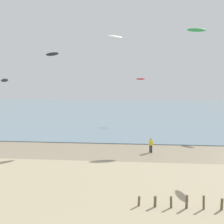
{
  "coord_description": "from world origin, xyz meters",
  "views": [
    {
      "loc": [
        1.68,
        -12.14,
        8.97
      ],
      "look_at": [
        -0.55,
        11.58,
        5.99
      ],
      "focal_mm": 47.76,
      "sensor_mm": 36.0,
      "label": 1
    }
  ],
  "objects": [
    {
      "name": "kite_aloft_7",
      "position": [
        -7.54,
        18.81,
        11.13
      ],
      "size": [
        2.17,
        1.98,
        0.55
      ],
      "primitive_type": "ellipsoid",
      "rotation": [
        0.33,
        0.0,
        5.59
      ],
      "color": "black"
    },
    {
      "name": "kite_aloft_3",
      "position": [
        1.74,
        43.8,
        8.21
      ],
      "size": [
        1.96,
        1.39,
        0.42
      ],
      "primitive_type": "ellipsoid",
      "rotation": [
        0.23,
        0.0,
        5.84
      ],
      "color": "red"
    },
    {
      "name": "kite_aloft_0",
      "position": [
        -1.76,
        28.51,
        13.99
      ],
      "size": [
        2.58,
        2.66,
        0.61
      ],
      "primitive_type": "ellipsoid",
      "rotation": [
        0.2,
        0.0,
        0.81
      ],
      "color": "white"
    },
    {
      "name": "person_mid_beach",
      "position": [
        3.01,
        21.84,
        0.92
      ],
      "size": [
        0.47,
        0.39,
        1.71
      ],
      "color": "#232328",
      "rests_on": "ground"
    },
    {
      "name": "kite_aloft_6",
      "position": [
        -10.84,
        14.53,
        8.46
      ],
      "size": [
        1.63,
        1.88,
        0.43
      ],
      "primitive_type": "ellipsoid",
      "rotation": [
        0.23,
        0.0,
        5.35
      ],
      "color": "black"
    },
    {
      "name": "sea",
      "position": [
        0.0,
        60.74,
        0.05
      ],
      "size": [
        160.0,
        70.0,
        0.1
      ],
      "primitive_type": "cube",
      "color": "slate",
      "rests_on": "ground"
    },
    {
      "name": "kite_aloft_2",
      "position": [
        9.4,
        31.0,
        15.13
      ],
      "size": [
        2.98,
        1.66,
        0.59
      ],
      "primitive_type": "ellipsoid",
      "rotation": [
        -0.15,
        0.0,
        0.26
      ],
      "color": "green"
    },
    {
      "name": "wet_sand_strip",
      "position": [
        0.0,
        21.82,
        0.0
      ],
      "size": [
        120.0,
        7.83,
        0.01
      ],
      "primitive_type": "cube",
      "color": "gray",
      "rests_on": "ground"
    }
  ]
}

